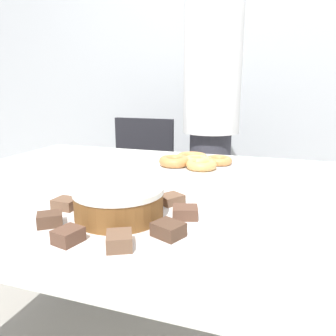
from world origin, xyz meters
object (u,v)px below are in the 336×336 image
Objects in this scene: office_chair_left at (136,194)px; plate_donuts at (197,166)px; napkin at (70,173)px; person_standing at (211,119)px; frosted_cake at (119,202)px; plate_cake at (120,219)px.

plate_donuts is (0.54, -0.62, 0.37)m from office_chair_left.
plate_donuts is 0.46m from napkin.
person_standing reaches higher than frosted_cake.
frosted_cake is 1.23× the size of napkin.
office_chair_left reaches higher than frosted_cake.
office_chair_left is 2.23× the size of plate_cake.
person_standing is 1.16m from frosted_cake.
plate_donuts is at bearing 85.64° from plate_cake.
office_chair_left reaches higher than napkin.
person_standing is 1.92× the size of office_chair_left.
napkin is at bearing 138.05° from frosted_cake.
person_standing is at bearing 91.44° from frosted_cake.
plate_cake is at bearing -66.81° from office_chair_left.
plate_donuts is at bearing 31.52° from napkin.
frosted_cake is at bearing 0.00° from plate_cake.
person_standing is 8.41× the size of frosted_cake.
person_standing is 0.91m from napkin.
napkin is (-0.32, -0.85, -0.12)m from person_standing.
frosted_cake reaches higher than napkin.
person_standing reaches higher than napkin.
plate_cake and plate_donuts have the same top height.
plate_cake is (0.50, -1.18, 0.37)m from office_chair_left.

